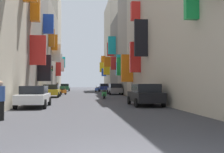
# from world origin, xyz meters

# --- Properties ---
(ground_plane) EXTENTS (140.00, 140.00, 0.00)m
(ground_plane) POSITION_xyz_m (0.00, 30.00, 0.00)
(ground_plane) COLOR #38383D
(building_left_mid_a) EXTENTS (7.32, 15.61, 15.18)m
(building_left_mid_a) POSITION_xyz_m (-7.99, 24.39, 7.58)
(building_left_mid_a) COLOR gray
(building_left_mid_a) RESTS_ON ground
(building_left_mid_c) EXTENTS (7.35, 16.82, 13.63)m
(building_left_mid_c) POSITION_xyz_m (-7.98, 40.62, 6.81)
(building_left_mid_c) COLOR #9E9384
(building_left_mid_c) RESTS_ON ground
(building_left_far) EXTENTS (7.23, 10.97, 20.39)m
(building_left_far) POSITION_xyz_m (-8.00, 54.51, 10.19)
(building_left_far) COLOR #BCB29E
(building_left_far) RESTS_ON ground
(building_right_mid_a) EXTENTS (7.28, 8.41, 16.20)m
(building_right_mid_a) POSITION_xyz_m (7.98, 24.29, 8.08)
(building_right_mid_a) COLOR #B2A899
(building_right_mid_a) RESTS_ON ground
(building_right_mid_b) EXTENTS (7.26, 8.25, 14.18)m
(building_right_mid_b) POSITION_xyz_m (7.98, 32.62, 7.07)
(building_right_mid_b) COLOR gray
(building_right_mid_b) RESTS_ON ground
(building_right_mid_c) EXTENTS (7.36, 10.01, 12.51)m
(building_right_mid_c) POSITION_xyz_m (7.98, 41.75, 6.26)
(building_right_mid_c) COLOR slate
(building_right_mid_c) RESTS_ON ground
(building_right_far) EXTENTS (7.36, 13.24, 18.43)m
(building_right_far) POSITION_xyz_m (7.98, 53.38, 9.20)
(building_right_far) COLOR #BCB29E
(building_right_far) RESTS_ON ground
(parked_car_green) EXTENTS (1.87, 4.34, 1.45)m
(parked_car_green) POSITION_xyz_m (-3.62, 49.64, 0.77)
(parked_car_green) COLOR #236638
(parked_car_green) RESTS_ON ground
(parked_car_blue) EXTENTS (1.87, 4.02, 1.50)m
(parked_car_blue) POSITION_xyz_m (3.92, 48.65, 0.78)
(parked_car_blue) COLOR navy
(parked_car_blue) RESTS_ON ground
(parked_car_grey) EXTENTS (1.87, 4.01, 1.53)m
(parked_car_grey) POSITION_xyz_m (4.06, 32.67, 0.79)
(parked_car_grey) COLOR slate
(parked_car_grey) RESTS_ON ground
(parked_car_white) EXTENTS (1.93, 4.27, 1.40)m
(parked_car_white) POSITION_xyz_m (-3.86, 13.36, 0.74)
(parked_car_white) COLOR white
(parked_car_white) RESTS_ON ground
(parked_car_black) EXTENTS (2.00, 4.08, 1.53)m
(parked_car_black) POSITION_xyz_m (3.71, 13.55, 0.80)
(parked_car_black) COLOR black
(parked_car_black) RESTS_ON ground
(parked_car_yellow) EXTENTS (1.93, 4.06, 1.44)m
(parked_car_yellow) POSITION_xyz_m (-4.00, 26.53, 0.75)
(parked_car_yellow) COLOR gold
(parked_car_yellow) RESTS_ON ground
(scooter_blue) EXTENTS (0.83, 1.83, 1.13)m
(scooter_blue) POSITION_xyz_m (2.40, 44.46, 0.46)
(scooter_blue) COLOR #2D4CAD
(scooter_blue) RESTS_ON ground
(scooter_orange) EXTENTS (0.86, 1.83, 1.13)m
(scooter_orange) POSITION_xyz_m (-3.00, 32.42, 0.46)
(scooter_orange) COLOR orange
(scooter_orange) RESTS_ON ground
(scooter_green) EXTENTS (0.60, 1.81, 1.13)m
(scooter_green) POSITION_xyz_m (1.70, 23.09, 0.46)
(scooter_green) COLOR #287F3D
(scooter_green) RESTS_ON ground
(pedestrian_crossing) EXTENTS (0.54, 0.54, 1.68)m
(pedestrian_crossing) POSITION_xyz_m (-4.22, 6.75, 0.83)
(pedestrian_crossing) COLOR black
(pedestrian_crossing) RESTS_ON ground
(pedestrian_near_left) EXTENTS (0.41, 0.41, 1.73)m
(pedestrian_near_left) POSITION_xyz_m (-3.90, 34.12, 0.86)
(pedestrian_near_left) COLOR #252525
(pedestrian_near_left) RESTS_ON ground
(traffic_light_near_corner) EXTENTS (0.26, 0.34, 3.99)m
(traffic_light_near_corner) POSITION_xyz_m (-4.59, 33.53, 2.73)
(traffic_light_near_corner) COLOR #2D2D2D
(traffic_light_near_corner) RESTS_ON ground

